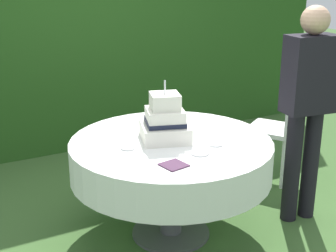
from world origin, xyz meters
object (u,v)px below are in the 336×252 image
at_px(serving_plate_near, 200,153).
at_px(cake_table, 171,158).
at_px(serving_plate_left, 215,144).
at_px(standing_person, 308,101).
at_px(serving_plate_far, 128,147).
at_px(wedding_cake, 165,122).
at_px(garden_chair, 282,123).
at_px(napkin_stack, 174,165).

bearing_deg(serving_plate_near, cake_table, 98.36).
xyz_separation_m(serving_plate_near, serving_plate_left, (0.17, 0.09, 0.00)).
distance_m(serving_plate_near, standing_person, 0.96).
bearing_deg(serving_plate_far, serving_plate_near, -39.92).
xyz_separation_m(cake_table, wedding_cake, (-0.02, 0.04, 0.26)).
distance_m(cake_table, serving_plate_left, 0.33).
bearing_deg(cake_table, standing_person, -14.29).
bearing_deg(serving_plate_left, garden_chair, 27.57).
bearing_deg(serving_plate_left, wedding_cake, 133.56).
distance_m(wedding_cake, serving_plate_left, 0.37).
bearing_deg(serving_plate_far, wedding_cake, 6.88).
bearing_deg(wedding_cake, serving_plate_left, -46.44).
relative_size(serving_plate_near, garden_chair, 0.13).
bearing_deg(wedding_cake, standing_person, -16.06).
xyz_separation_m(serving_plate_left, napkin_stack, (-0.41, -0.17, -0.00)).
bearing_deg(serving_plate_far, garden_chair, 12.12).
bearing_deg(garden_chair, wedding_cake, -166.74).
bearing_deg(serving_plate_far, cake_table, -0.61).
xyz_separation_m(serving_plate_left, garden_chair, (1.08, 0.56, -0.19)).
relative_size(cake_table, serving_plate_far, 13.45).
height_order(napkin_stack, garden_chair, garden_chair).
height_order(cake_table, serving_plate_far, serving_plate_far).
height_order(cake_table, serving_plate_left, serving_plate_left).
height_order(serving_plate_far, napkin_stack, serving_plate_far).
distance_m(napkin_stack, garden_chair, 1.67).
xyz_separation_m(cake_table, garden_chair, (1.30, 0.35, -0.05)).
bearing_deg(garden_chair, serving_plate_far, -167.88).
relative_size(serving_plate_near, napkin_stack, 0.86).
relative_size(wedding_cake, serving_plate_left, 3.99).
relative_size(serving_plate_near, serving_plate_far, 1.16).
bearing_deg(standing_person, napkin_stack, -173.28).
distance_m(wedding_cake, garden_chair, 1.39).
relative_size(serving_plate_far, serving_plate_left, 0.99).
bearing_deg(standing_person, cake_table, 165.71).
distance_m(serving_plate_near, garden_chair, 1.42).
distance_m(wedding_cake, standing_person, 1.04).
bearing_deg(napkin_stack, wedding_cake, 68.31).
height_order(serving_plate_near, serving_plate_left, same).
bearing_deg(standing_person, serving_plate_far, 168.97).
distance_m(serving_plate_far, serving_plate_left, 0.58).
bearing_deg(serving_plate_left, napkin_stack, -157.10).
relative_size(wedding_cake, serving_plate_far, 4.02).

